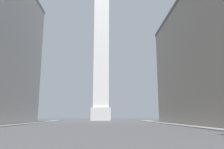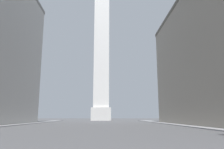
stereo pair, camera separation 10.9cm
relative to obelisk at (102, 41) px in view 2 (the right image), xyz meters
The scene contains 2 objects.
sidewalk_right 71.34m from the obelisk, 73.44° to the right, with size 5.00×111.67×0.15m, color gray.
obelisk is the anchor object (origin of this frame).
Camera 2 is at (1.66, -1.16, 1.72)m, focal length 35.00 mm.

